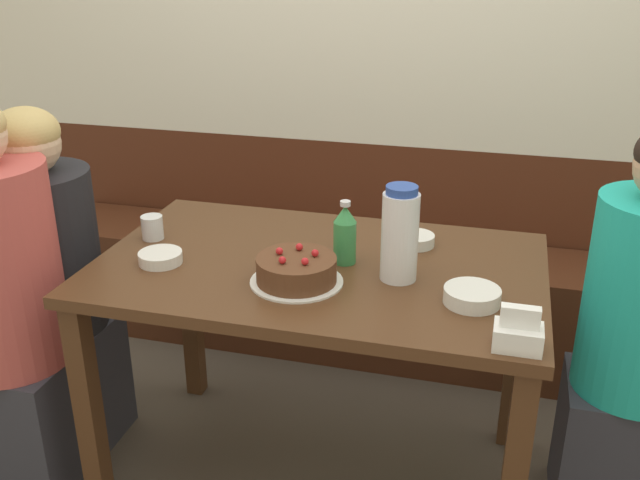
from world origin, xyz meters
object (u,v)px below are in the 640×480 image
(bench_seat, at_px, (370,299))
(water_pitcher, at_px, (400,234))
(soju_bottle, at_px, (345,234))
(person_teal_shirt, at_px, (638,347))
(birthday_cake, at_px, (296,270))
(person_grey_tee, at_px, (51,292))
(bowl_soup_white, at_px, (472,296))
(napkin_holder, at_px, (518,333))
(bowl_rice_small, at_px, (160,257))
(bowl_side_dish, at_px, (415,240))
(glass_water_tall, at_px, (152,227))
(person_pale_blue_shirt, at_px, (7,315))

(bench_seat, bearing_deg, water_pitcher, -74.85)
(soju_bottle, bearing_deg, person_teal_shirt, 4.19)
(birthday_cake, relative_size, person_teal_shirt, 0.21)
(person_grey_tee, bearing_deg, bowl_soup_white, -4.81)
(napkin_holder, distance_m, bowl_rice_small, 1.02)
(water_pitcher, relative_size, bowl_side_dish, 2.29)
(bench_seat, bearing_deg, person_grey_tee, -136.40)
(birthday_cake, xyz_separation_m, bowl_side_dish, (0.27, 0.34, -0.02))
(soju_bottle, relative_size, napkin_holder, 1.69)
(glass_water_tall, bearing_deg, bowl_side_dish, 11.33)
(bowl_rice_small, xyz_separation_m, glass_water_tall, (-0.11, 0.16, 0.02))
(birthday_cake, bearing_deg, person_grey_tee, 172.51)
(water_pitcher, distance_m, person_pale_blue_shirt, 1.19)
(bowl_soup_white, bearing_deg, glass_water_tall, 169.66)
(napkin_holder, xyz_separation_m, bowl_side_dish, (-0.31, 0.53, -0.02))
(bowl_side_dish, xyz_separation_m, person_teal_shirt, (0.65, -0.12, -0.21))
(soju_bottle, relative_size, bowl_soup_white, 1.28)
(bench_seat, relative_size, glass_water_tall, 37.66)
(birthday_cake, distance_m, glass_water_tall, 0.55)
(glass_water_tall, relative_size, person_teal_shirt, 0.06)
(bowl_soup_white, height_order, glass_water_tall, glass_water_tall)
(bowl_side_dish, bearing_deg, bowl_rice_small, -155.11)
(soju_bottle, bearing_deg, person_pale_blue_shirt, -164.84)
(bowl_soup_white, height_order, person_teal_shirt, person_teal_shirt)
(bench_seat, relative_size, person_grey_tee, 2.36)
(napkin_holder, xyz_separation_m, person_pale_blue_shirt, (-1.45, 0.09, -0.21))
(napkin_holder, xyz_separation_m, bowl_rice_small, (-1.00, 0.21, -0.02))
(glass_water_tall, relative_size, person_grey_tee, 0.06)
(water_pitcher, height_order, person_pale_blue_shirt, person_pale_blue_shirt)
(soju_bottle, height_order, person_teal_shirt, person_teal_shirt)
(water_pitcher, xyz_separation_m, bowl_rice_small, (-0.68, -0.08, -0.11))
(person_pale_blue_shirt, bearing_deg, person_teal_shirt, 10.20)
(water_pitcher, xyz_separation_m, napkin_holder, (0.32, -0.29, -0.09))
(bench_seat, relative_size, person_pale_blue_shirt, 2.24)
(water_pitcher, relative_size, napkin_holder, 2.42)
(birthday_cake, bearing_deg, glass_water_tall, 160.73)
(person_pale_blue_shirt, bearing_deg, bench_seat, 49.94)
(person_grey_tee, bearing_deg, bench_seat, 43.60)
(water_pitcher, relative_size, bowl_rice_small, 2.12)
(bowl_rice_small, relative_size, bowl_side_dish, 1.08)
(bench_seat, relative_size, person_teal_shirt, 2.30)
(glass_water_tall, distance_m, person_teal_shirt, 1.46)
(soju_bottle, height_order, person_pale_blue_shirt, person_pale_blue_shirt)
(birthday_cake, bearing_deg, bench_seat, 88.53)
(bowl_soup_white, bearing_deg, birthday_cake, -179.74)
(bench_seat, xyz_separation_m, glass_water_tall, (-0.55, -0.79, 0.57))
(water_pitcher, relative_size, glass_water_tall, 3.61)
(bowl_soup_white, bearing_deg, soju_bottle, 156.40)
(birthday_cake, distance_m, bowl_soup_white, 0.47)
(bowl_rice_small, xyz_separation_m, person_teal_shirt, (1.34, 0.20, -0.21))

